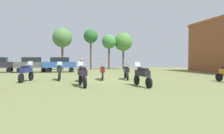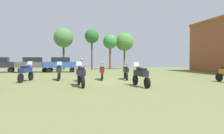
{
  "view_description": "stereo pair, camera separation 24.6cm",
  "coord_description": "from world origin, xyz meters",
  "px_view_note": "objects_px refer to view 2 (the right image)",
  "views": [
    {
      "loc": [
        -2.92,
        -14.96,
        1.57
      ],
      "look_at": [
        1.26,
        3.37,
        0.95
      ],
      "focal_mm": 30.61,
      "sensor_mm": 36.0,
      "label": 1
    },
    {
      "loc": [
        -2.68,
        -15.01,
        1.57
      ],
      "look_at": [
        1.26,
        3.37,
        0.95
      ],
      "focal_mm": 30.61,
      "sensor_mm": 36.0,
      "label": 2
    }
  ],
  "objects_px": {
    "motorcycle_7": "(141,75)",
    "motorcycle_6": "(102,71)",
    "tree_2": "(92,37)",
    "tree_3": "(124,42)",
    "motorcycle_3": "(126,71)",
    "motorcycle_11": "(81,74)",
    "person_1": "(82,65)",
    "tree_5": "(110,42)",
    "motorcycle_9": "(82,71)",
    "motorcycle_4": "(59,71)",
    "car_1": "(61,63)",
    "car_3": "(33,64)",
    "tree_4": "(63,38)",
    "motorcycle_10": "(26,72)"
  },
  "relations": [
    {
      "from": "motorcycle_7",
      "to": "motorcycle_6",
      "type": "bearing_deg",
      "value": 104.27
    },
    {
      "from": "tree_2",
      "to": "tree_3",
      "type": "height_order",
      "value": "tree_2"
    },
    {
      "from": "motorcycle_7",
      "to": "tree_2",
      "type": "height_order",
      "value": "tree_2"
    },
    {
      "from": "motorcycle_3",
      "to": "tree_2",
      "type": "height_order",
      "value": "tree_2"
    },
    {
      "from": "motorcycle_11",
      "to": "person_1",
      "type": "height_order",
      "value": "person_1"
    },
    {
      "from": "motorcycle_7",
      "to": "tree_5",
      "type": "height_order",
      "value": "tree_5"
    },
    {
      "from": "person_1",
      "to": "motorcycle_9",
      "type": "bearing_deg",
      "value": 77.18
    },
    {
      "from": "person_1",
      "to": "tree_2",
      "type": "relative_size",
      "value": 0.26
    },
    {
      "from": "motorcycle_9",
      "to": "tree_2",
      "type": "height_order",
      "value": "tree_2"
    },
    {
      "from": "motorcycle_4",
      "to": "motorcycle_6",
      "type": "height_order",
      "value": "motorcycle_4"
    },
    {
      "from": "motorcycle_4",
      "to": "motorcycle_7",
      "type": "distance_m",
      "value": 7.19
    },
    {
      "from": "motorcycle_3",
      "to": "person_1",
      "type": "relative_size",
      "value": 1.2
    },
    {
      "from": "motorcycle_4",
      "to": "car_1",
      "type": "bearing_deg",
      "value": 92.25
    },
    {
      "from": "car_3",
      "to": "tree_4",
      "type": "xyz_separation_m",
      "value": [
        3.76,
        6.2,
        4.21
      ]
    },
    {
      "from": "car_3",
      "to": "motorcycle_11",
      "type": "bearing_deg",
      "value": -166.63
    },
    {
      "from": "motorcycle_7",
      "to": "tree_3",
      "type": "relative_size",
      "value": 0.33
    },
    {
      "from": "tree_4",
      "to": "car_1",
      "type": "bearing_deg",
      "value": -90.91
    },
    {
      "from": "tree_5",
      "to": "motorcycle_9",
      "type": "bearing_deg",
      "value": -107.62
    },
    {
      "from": "motorcycle_6",
      "to": "car_3",
      "type": "bearing_deg",
      "value": -46.64
    },
    {
      "from": "person_1",
      "to": "tree_4",
      "type": "height_order",
      "value": "tree_4"
    },
    {
      "from": "tree_5",
      "to": "tree_4",
      "type": "bearing_deg",
      "value": -177.44
    },
    {
      "from": "tree_2",
      "to": "tree_5",
      "type": "height_order",
      "value": "tree_2"
    },
    {
      "from": "car_3",
      "to": "person_1",
      "type": "bearing_deg",
      "value": -140.61
    },
    {
      "from": "motorcycle_3",
      "to": "person_1",
      "type": "bearing_deg",
      "value": -51.61
    },
    {
      "from": "motorcycle_6",
      "to": "motorcycle_7",
      "type": "relative_size",
      "value": 0.97
    },
    {
      "from": "motorcycle_7",
      "to": "motorcycle_10",
      "type": "bearing_deg",
      "value": 144.24
    },
    {
      "from": "motorcycle_9",
      "to": "tree_4",
      "type": "distance_m",
      "value": 19.45
    },
    {
      "from": "tree_3",
      "to": "motorcycle_4",
      "type": "bearing_deg",
      "value": -120.29
    },
    {
      "from": "motorcycle_6",
      "to": "person_1",
      "type": "height_order",
      "value": "person_1"
    },
    {
      "from": "motorcycle_7",
      "to": "car_1",
      "type": "bearing_deg",
      "value": 103.66
    },
    {
      "from": "motorcycle_10",
      "to": "car_3",
      "type": "xyz_separation_m",
      "value": [
        -1.72,
        12.01,
        0.42
      ]
    },
    {
      "from": "tree_4",
      "to": "motorcycle_11",
      "type": "bearing_deg",
      "value": -85.25
    },
    {
      "from": "motorcycle_6",
      "to": "person_1",
      "type": "relative_size",
      "value": 1.19
    },
    {
      "from": "car_1",
      "to": "tree_5",
      "type": "relative_size",
      "value": 0.7
    },
    {
      "from": "motorcycle_3",
      "to": "motorcycle_11",
      "type": "distance_m",
      "value": 5.19
    },
    {
      "from": "motorcycle_10",
      "to": "tree_4",
      "type": "distance_m",
      "value": 18.9
    },
    {
      "from": "motorcycle_11",
      "to": "car_1",
      "type": "distance_m",
      "value": 15.1
    },
    {
      "from": "motorcycle_11",
      "to": "tree_5",
      "type": "height_order",
      "value": "tree_5"
    },
    {
      "from": "motorcycle_3",
      "to": "motorcycle_7",
      "type": "distance_m",
      "value": 4.33
    },
    {
      "from": "motorcycle_6",
      "to": "motorcycle_10",
      "type": "relative_size",
      "value": 0.96
    },
    {
      "from": "car_3",
      "to": "person_1",
      "type": "distance_m",
      "value": 8.6
    },
    {
      "from": "motorcycle_4",
      "to": "car_3",
      "type": "bearing_deg",
      "value": 109.97
    },
    {
      "from": "motorcycle_3",
      "to": "tree_4",
      "type": "height_order",
      "value": "tree_4"
    },
    {
      "from": "tree_3",
      "to": "tree_4",
      "type": "bearing_deg",
      "value": -175.63
    },
    {
      "from": "motorcycle_3",
      "to": "tree_3",
      "type": "height_order",
      "value": "tree_3"
    },
    {
      "from": "motorcycle_3",
      "to": "motorcycle_10",
      "type": "height_order",
      "value": "motorcycle_10"
    },
    {
      "from": "car_1",
      "to": "person_1",
      "type": "bearing_deg",
      "value": -153.48
    },
    {
      "from": "motorcycle_3",
      "to": "motorcycle_11",
      "type": "xyz_separation_m",
      "value": [
        -3.86,
        -3.47,
        0.03
      ]
    },
    {
      "from": "motorcycle_11",
      "to": "car_3",
      "type": "xyz_separation_m",
      "value": [
        -5.56,
        15.5,
        0.43
      ]
    },
    {
      "from": "person_1",
      "to": "motorcycle_11",
      "type": "bearing_deg",
      "value": 76.65
    }
  ]
}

